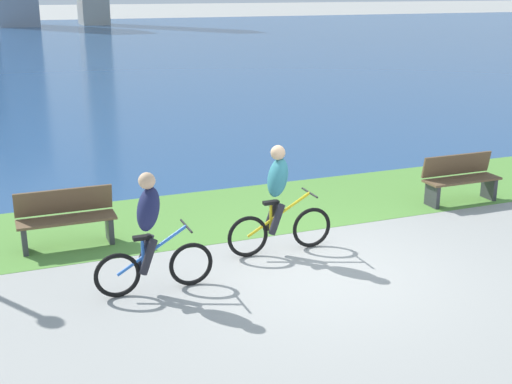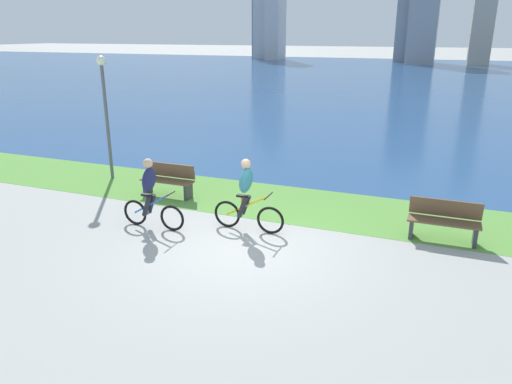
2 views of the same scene
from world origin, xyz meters
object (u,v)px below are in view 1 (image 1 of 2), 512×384
at_px(bench_near_path, 66,218).
at_px(bench_far_along_path, 460,179).
at_px(cyclist_lead, 278,200).
at_px(cyclist_trailing, 150,233).

bearing_deg(bench_near_path, bench_far_along_path, -3.40).
height_order(cyclist_lead, bench_near_path, cyclist_lead).
bearing_deg(cyclist_trailing, bench_near_path, 111.82).
height_order(bench_near_path, bench_far_along_path, same).
height_order(cyclist_lead, bench_far_along_path, cyclist_lead).
xyz_separation_m(cyclist_lead, cyclist_trailing, (-2.11, -0.66, -0.01)).
distance_m(cyclist_lead, bench_near_path, 3.34).
distance_m(cyclist_lead, cyclist_trailing, 2.21).
height_order(cyclist_trailing, bench_far_along_path, cyclist_trailing).
relative_size(bench_near_path, bench_far_along_path, 1.00).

